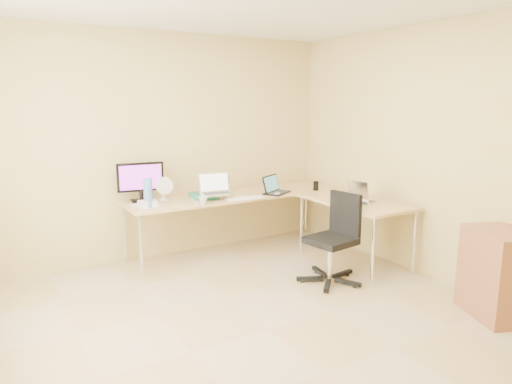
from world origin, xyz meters
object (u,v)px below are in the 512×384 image
laptop_center (216,184)px  keyboard (245,198)px  monitor (141,182)px  laptop_black (277,184)px  desk_fan (163,190)px  office_chair (331,235)px  cabinet (501,276)px  water_bottle (148,193)px  mug (203,200)px  desk_main (237,224)px  desk_return (354,232)px  laptop_return (362,193)px

laptop_center → keyboard: (0.28, -0.15, -0.16)m
monitor → laptop_black: bearing=-7.3°
desk_fan → office_chair: bearing=-36.6°
monitor → laptop_center: monitor is taller
laptop_black → cabinet: laptop_black is taller
water_bottle → cabinet: water_bottle is taller
mug → keyboard: bearing=0.0°
monitor → laptop_center: (0.76, -0.34, -0.04)m
laptop_center → water_bottle: water_bottle is taller
desk_main → water_bottle: water_bottle is taller
laptop_black → water_bottle: size_ratio=1.11×
desk_return → keyboard: bearing=145.6°
water_bottle → laptop_black: bearing=-1.8°
desk_main → mug: bearing=-152.4°
laptop_black → office_chair: office_chair is taller
water_bottle → office_chair: water_bottle is taller
laptop_center → office_chair: bearing=-51.2°
water_bottle → laptop_return: size_ratio=1.02×
mug → cabinet: size_ratio=0.12×
monitor → laptop_return: 2.44m
keyboard → cabinet: size_ratio=0.55×
water_bottle → laptop_center: bearing=0.9°
keyboard → office_chair: bearing=-59.2°
laptop_center → laptop_return: bearing=-28.9°
laptop_return → laptop_black: bearing=10.1°
desk_return → water_bottle: 2.32m
laptop_black → desk_fan: bearing=137.9°
cabinet → laptop_black: bearing=127.5°
desk_main → laptop_center: bearing=-156.7°
keyboard → desk_fan: size_ratio=1.78×
desk_return → desk_fan: 2.20m
desk_return → desk_fan: bearing=149.3°
laptop_center → keyboard: laptop_center is taller
mug → desk_fan: bearing=127.5°
monitor → laptop_return: bearing=-25.1°
water_bottle → laptop_return: (2.09, -0.96, -0.05)m
desk_return → laptop_return: bearing=-96.8°
desk_return → desk_fan: size_ratio=5.31×
desk_return → cabinet: bearing=-84.8°
laptop_return → office_chair: office_chair is taller
monitor → office_chair: bearing=-38.6°
mug → office_chair: 1.41m
keyboard → water_bottle: size_ratio=1.39×
office_chair → desk_return: bearing=19.1°
desk_main → laptop_black: 0.68m
mug → laptop_black: bearing=5.2°
office_chair → cabinet: (0.76, -1.34, -0.14)m
monitor → laptop_return: size_ratio=1.65×
desk_main → cabinet: cabinet is taller
desk_main → water_bottle: 1.25m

